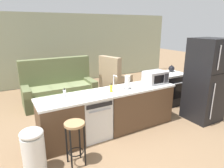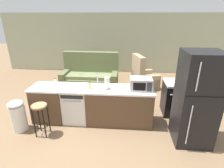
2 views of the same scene
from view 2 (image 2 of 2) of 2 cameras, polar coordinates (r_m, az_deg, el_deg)
ground_plane at (r=4.61m, az=-8.11°, el=-11.53°), size 24.00×24.00×0.00m
wall_back at (r=8.07m, az=0.04°, el=13.06°), size 10.00×0.06×2.60m
kitchen_counter at (r=4.35m, az=-5.30°, el=-7.11°), size 2.94×0.66×0.90m
dishwasher at (r=4.45m, az=-11.56°, el=-6.74°), size 0.58×0.61×0.84m
stove_range at (r=4.97m, az=20.69°, el=-4.28°), size 0.76×0.68×0.90m
refrigerator at (r=3.82m, az=25.82°, el=-4.60°), size 0.72×0.73×1.91m
microwave at (r=4.04m, az=9.42°, el=0.08°), size 0.50×0.37×0.28m
sink_faucet at (r=4.18m, az=-4.77°, el=0.91°), size 0.07×0.18×0.30m
paper_towel_roll at (r=4.02m, az=-1.64°, el=0.23°), size 0.14×0.14×0.28m
soap_bottle at (r=4.09m, az=-7.22°, el=-0.55°), size 0.06×0.06×0.18m
dish_soap_bottle at (r=4.50m, az=-18.00°, el=0.61°), size 0.06×0.06×0.18m
kettle at (r=4.94m, az=23.00°, el=1.95°), size 0.21×0.17×0.19m
bar_stool at (r=4.10m, az=-22.39°, el=-8.87°), size 0.32×0.32×0.74m
trash_bin at (r=4.57m, az=-28.36°, el=-8.97°), size 0.35×0.35×0.74m
couch at (r=6.46m, az=-7.03°, el=2.40°), size 2.02×0.94×1.27m
armchair at (r=6.49m, az=10.02°, el=1.90°), size 1.01×1.04×1.20m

